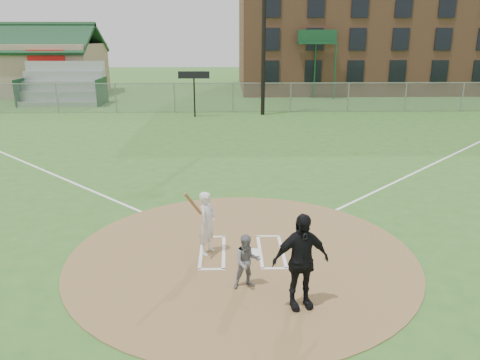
{
  "coord_description": "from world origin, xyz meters",
  "views": [
    {
      "loc": [
        -0.31,
        -10.35,
        5.14
      ],
      "look_at": [
        0.0,
        2.0,
        1.3
      ],
      "focal_mm": 35.0,
      "sensor_mm": 36.0,
      "label": 1
    }
  ],
  "objects_px": {
    "umpire": "(301,261)",
    "batter_at_plate": "(207,223)",
    "home_plate": "(252,252)",
    "catcher": "(247,262)"
  },
  "relations": [
    {
      "from": "home_plate",
      "to": "catcher",
      "type": "relative_size",
      "value": 0.36
    },
    {
      "from": "umpire",
      "to": "batter_at_plate",
      "type": "distance_m",
      "value": 3.06
    },
    {
      "from": "catcher",
      "to": "batter_at_plate",
      "type": "distance_m",
      "value": 1.89
    },
    {
      "from": "catcher",
      "to": "umpire",
      "type": "distance_m",
      "value": 1.3
    },
    {
      "from": "home_plate",
      "to": "catcher",
      "type": "distance_m",
      "value": 1.72
    },
    {
      "from": "home_plate",
      "to": "umpire",
      "type": "bearing_deg",
      "value": -70.95
    },
    {
      "from": "batter_at_plate",
      "to": "catcher",
      "type": "bearing_deg",
      "value": -61.5
    },
    {
      "from": "catcher",
      "to": "home_plate",
      "type": "bearing_deg",
      "value": 72.55
    },
    {
      "from": "batter_at_plate",
      "to": "home_plate",
      "type": "bearing_deg",
      "value": -2.37
    },
    {
      "from": "umpire",
      "to": "batter_at_plate",
      "type": "height_order",
      "value": "umpire"
    }
  ]
}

